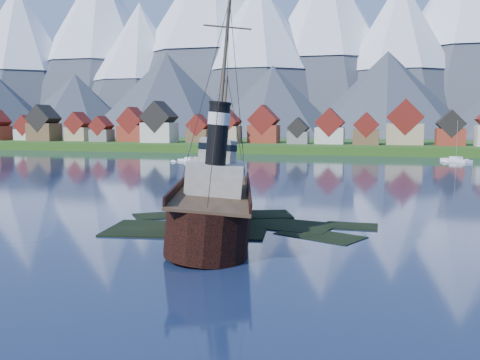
# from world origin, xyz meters

# --- Properties ---
(ground) EXTENTS (1400.00, 1400.00, 0.00)m
(ground) POSITION_xyz_m (0.00, 0.00, 0.00)
(ground) COLOR #162240
(ground) RESTS_ON ground
(shoal) EXTENTS (31.71, 21.24, 1.14)m
(shoal) POSITION_xyz_m (1.78, 2.15, -0.35)
(shoal) COLOR black
(shoal) RESTS_ON ground
(shore_bank) EXTENTS (600.00, 80.00, 3.20)m
(shore_bank) POSITION_xyz_m (0.00, 170.00, 0.00)
(shore_bank) COLOR #194614
(shore_bank) RESTS_ON ground
(seawall) EXTENTS (600.00, 2.50, 2.00)m
(seawall) POSITION_xyz_m (0.00, 132.00, 0.00)
(seawall) COLOR #3F3D38
(seawall) RESTS_ON ground
(town) EXTENTS (250.96, 16.69, 17.30)m
(town) POSITION_xyz_m (-33.12, 152.18, 8.99)
(town) COLOR maroon
(town) RESTS_ON ground
(mountains) EXTENTS (965.00, 340.00, 205.00)m
(mountains) POSITION_xyz_m (-0.79, 481.26, 89.34)
(mountains) COLOR #2D333D
(mountains) RESTS_ON ground
(tugboat_wreck) EXTENTS (7.62, 32.82, 26.01)m
(tugboat_wreck) POSITION_xyz_m (0.22, -1.12, 3.25)
(tugboat_wreck) COLOR black
(tugboat_wreck) RESTS_ON ground
(sailboat_c) EXTENTS (8.69, 6.21, 11.27)m
(sailboat_c) POSITION_xyz_m (-37.23, 91.22, 0.25)
(sailboat_c) COLOR white
(sailboat_c) RESTS_ON ground
(sailboat_e) EXTENTS (8.20, 10.84, 12.82)m
(sailboat_e) POSITION_xyz_m (39.45, 111.84, 0.28)
(sailboat_e) COLOR white
(sailboat_e) RESTS_ON ground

